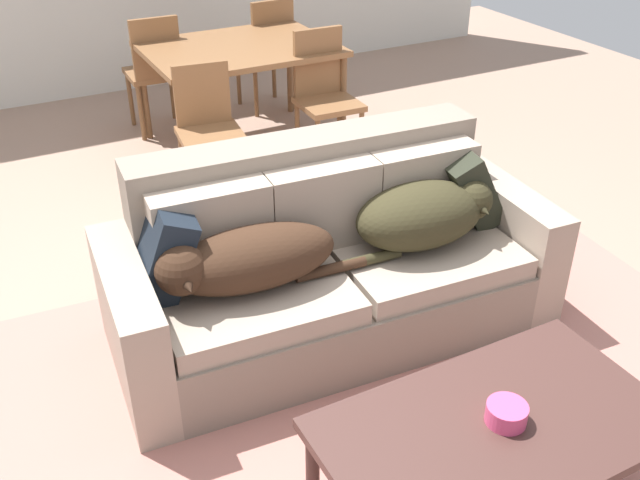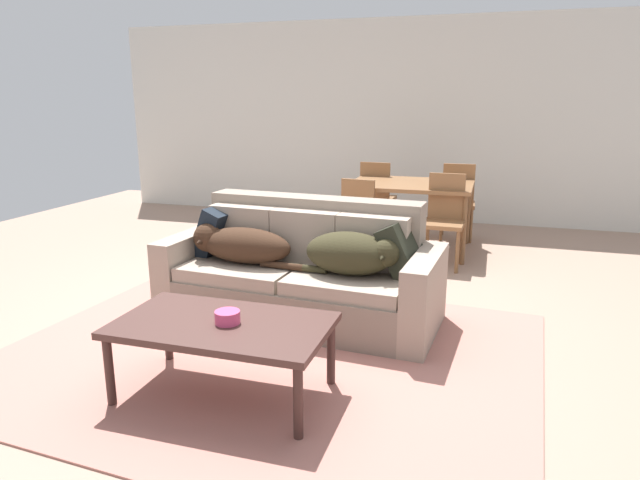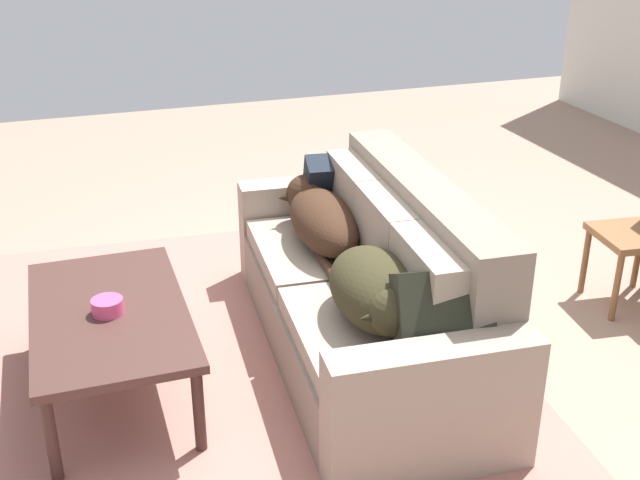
# 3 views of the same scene
# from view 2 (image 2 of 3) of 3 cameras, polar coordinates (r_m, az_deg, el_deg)

# --- Properties ---
(ground_plane) EXTENTS (10.00, 10.00, 0.00)m
(ground_plane) POSITION_cam_2_polar(r_m,az_deg,el_deg) (4.45, -3.29, -7.71)
(ground_plane) COLOR #A0806D
(back_partition) EXTENTS (8.00, 0.12, 2.70)m
(back_partition) POSITION_cam_2_polar(r_m,az_deg,el_deg) (8.01, 6.78, 11.88)
(back_partition) COLOR silver
(back_partition) RESTS_ON ground
(area_rug) EXTENTS (3.61, 2.97, 0.01)m
(area_rug) POSITION_cam_2_polar(r_m,az_deg,el_deg) (3.83, -5.34, -11.43)
(area_rug) COLOR #B77568
(area_rug) RESTS_ON ground
(couch) EXTENTS (2.14, 1.01, 0.91)m
(couch) POSITION_cam_2_polar(r_m,az_deg,el_deg) (4.33, -1.76, -3.46)
(couch) COLOR gray
(couch) RESTS_ON ground
(dog_on_left_cushion) EXTENTS (0.93, 0.38, 0.29)m
(dog_on_left_cushion) POSITION_cam_2_polar(r_m,az_deg,el_deg) (4.34, -8.14, -0.45)
(dog_on_left_cushion) COLOR #3A2417
(dog_on_left_cushion) RESTS_ON couch
(dog_on_right_cushion) EXTENTS (0.81, 0.43, 0.31)m
(dog_on_right_cushion) POSITION_cam_2_polar(r_m,az_deg,el_deg) (4.00, 3.30, -1.36)
(dog_on_right_cushion) COLOR #332E1B
(dog_on_right_cushion) RESTS_ON couch
(throw_pillow_by_left_arm) EXTENTS (0.34, 0.43, 0.43)m
(throw_pillow_by_left_arm) POSITION_cam_2_polar(r_m,az_deg,el_deg) (4.64, -10.32, 0.90)
(throw_pillow_by_left_arm) COLOR black
(throw_pillow_by_left_arm) RESTS_ON couch
(throw_pillow_by_right_arm) EXTENTS (0.37, 0.43, 0.42)m
(throw_pillow_by_right_arm) POSITION_cam_2_polar(r_m,az_deg,el_deg) (4.07, 8.40, -0.92)
(throw_pillow_by_right_arm) COLOR #25281C
(throw_pillow_by_right_arm) RESTS_ON couch
(coffee_table) EXTENTS (1.19, 0.69, 0.45)m
(coffee_table) POSITION_cam_2_polar(r_m,az_deg,el_deg) (3.23, -9.83, -8.93)
(coffee_table) COLOR #482C27
(coffee_table) RESTS_ON ground
(bowl_on_coffee_table) EXTENTS (0.14, 0.14, 0.07)m
(bowl_on_coffee_table) POSITION_cam_2_polar(r_m,az_deg,el_deg) (3.18, -9.36, -7.71)
(bowl_on_coffee_table) COLOR #EA4C7F
(bowl_on_coffee_table) RESTS_ON coffee_table
(dining_table) EXTENTS (1.32, 1.00, 0.75)m
(dining_table) POSITION_cam_2_polar(r_m,az_deg,el_deg) (6.31, 9.21, 5.17)
(dining_table) COLOR brown
(dining_table) RESTS_ON ground
(dining_chair_near_left) EXTENTS (0.45, 0.45, 0.84)m
(dining_chair_near_left) POSITION_cam_2_polar(r_m,az_deg,el_deg) (5.82, 3.44, 2.40)
(dining_chair_near_left) COLOR brown
(dining_chair_near_left) RESTS_ON ground
(dining_chair_near_right) EXTENTS (0.41, 0.41, 0.93)m
(dining_chair_near_right) POSITION_cam_2_polar(r_m,az_deg,el_deg) (5.78, 12.48, 2.40)
(dining_chair_near_right) COLOR brown
(dining_chair_near_right) RESTS_ON ground
(dining_chair_far_left) EXTENTS (0.41, 0.41, 0.92)m
(dining_chair_far_left) POSITION_cam_2_polar(r_m,az_deg,el_deg) (6.92, 5.75, 4.60)
(dining_chair_far_left) COLOR brown
(dining_chair_far_left) RESTS_ON ground
(dining_chair_far_right) EXTENTS (0.42, 0.42, 0.93)m
(dining_chair_far_right) POSITION_cam_2_polar(r_m,az_deg,el_deg) (6.85, 13.78, 4.07)
(dining_chair_far_right) COLOR brown
(dining_chair_far_right) RESTS_ON ground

